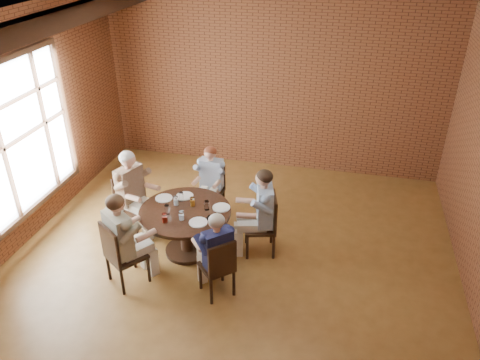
% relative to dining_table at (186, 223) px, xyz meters
% --- Properties ---
extents(floor, '(7.00, 7.00, 0.00)m').
position_rel_dining_table_xyz_m(floor, '(0.70, -0.33, -0.53)').
color(floor, olive).
rests_on(floor, ground).
extents(ceiling, '(7.00, 7.00, 0.00)m').
position_rel_dining_table_xyz_m(ceiling, '(0.70, -0.33, 2.87)').
color(ceiling, silver).
rests_on(ceiling, wall_back).
extents(wall_back, '(7.00, 0.00, 7.00)m').
position_rel_dining_table_xyz_m(wall_back, '(0.70, 3.17, 1.17)').
color(wall_back, brown).
rests_on(wall_back, ground).
extents(wall_left, '(0.00, 7.00, 7.00)m').
position_rel_dining_table_xyz_m(wall_left, '(-2.55, -0.33, 1.17)').
color(wall_left, brown).
rests_on(wall_left, ground).
extents(ceiling_beam, '(0.22, 6.90, 0.26)m').
position_rel_dining_table_xyz_m(ceiling_beam, '(-1.75, -0.33, 2.74)').
color(ceiling_beam, black).
rests_on(ceiling_beam, ceiling).
extents(window, '(0.10, 2.16, 2.36)m').
position_rel_dining_table_xyz_m(window, '(-2.48, 0.07, 1.12)').
color(window, white).
rests_on(window, wall_left).
extents(dining_table, '(1.34, 1.34, 0.75)m').
position_rel_dining_table_xyz_m(dining_table, '(0.00, 0.00, 0.00)').
color(dining_table, black).
rests_on(dining_table, floor).
extents(chair_a, '(0.55, 0.55, 0.96)m').
position_rel_dining_table_xyz_m(chair_a, '(1.15, 0.31, -0.01)').
color(chair_a, black).
rests_on(chair_a, floor).
extents(diner_a, '(0.81, 0.71, 1.38)m').
position_rel_dining_table_xyz_m(diner_a, '(1.06, 0.28, 0.16)').
color(diner_a, '#365C8E').
rests_on(diner_a, floor).
extents(chair_b, '(0.41, 0.41, 0.89)m').
position_rel_dining_table_xyz_m(chair_b, '(0.07, 1.15, -0.04)').
color(chair_b, black).
rests_on(chair_b, floor).
extents(diner_b, '(0.52, 0.62, 1.26)m').
position_rel_dining_table_xyz_m(diner_b, '(0.06, 1.07, 0.10)').
color(diner_b, '#9BADC6').
rests_on(diner_b, floor).
extents(chair_c, '(0.59, 0.59, 0.97)m').
position_rel_dining_table_xyz_m(chair_c, '(-1.07, 0.40, -0.01)').
color(chair_c, black).
rests_on(chair_c, floor).
extents(diner_c, '(0.85, 0.77, 1.39)m').
position_rel_dining_table_xyz_m(diner_c, '(-0.98, 0.37, 0.17)').
color(diner_c, brown).
rests_on(diner_c, floor).
extents(chair_d, '(0.64, 0.64, 0.98)m').
position_rel_dining_table_xyz_m(chair_d, '(-0.63, -0.88, -0.00)').
color(chair_d, black).
rests_on(chair_d, floor).
extents(diner_d, '(0.87, 0.90, 1.40)m').
position_rel_dining_table_xyz_m(diner_d, '(-0.58, -0.80, 0.17)').
color(diner_d, tan).
rests_on(diner_d, floor).
extents(chair_e, '(0.56, 0.56, 0.90)m').
position_rel_dining_table_xyz_m(chair_e, '(0.73, -0.79, -0.04)').
color(chair_e, black).
rests_on(chair_e, floor).
extents(diner_e, '(0.77, 0.77, 1.27)m').
position_rel_dining_table_xyz_m(diner_e, '(0.68, -0.74, 0.11)').
color(diner_e, '#161A3F').
rests_on(diner_e, floor).
extents(plate_a, '(0.26, 0.26, 0.01)m').
position_rel_dining_table_xyz_m(plate_a, '(0.50, 0.18, 0.23)').
color(plate_a, white).
rests_on(plate_a, dining_table).
extents(plate_b, '(0.26, 0.26, 0.01)m').
position_rel_dining_table_xyz_m(plate_b, '(-0.13, 0.37, 0.23)').
color(plate_b, white).
rests_on(plate_b, dining_table).
extents(plate_c, '(0.26, 0.26, 0.01)m').
position_rel_dining_table_xyz_m(plate_c, '(-0.42, 0.23, 0.23)').
color(plate_c, white).
rests_on(plate_c, dining_table).
extents(plate_d, '(0.26, 0.26, 0.01)m').
position_rel_dining_table_xyz_m(plate_d, '(0.29, -0.26, 0.23)').
color(plate_d, white).
rests_on(plate_d, dining_table).
extents(glass_a, '(0.07, 0.07, 0.14)m').
position_rel_dining_table_xyz_m(glass_a, '(0.30, 0.09, 0.29)').
color(glass_a, white).
rests_on(glass_a, dining_table).
extents(glass_b, '(0.07, 0.07, 0.14)m').
position_rel_dining_table_xyz_m(glass_b, '(0.07, 0.14, 0.29)').
color(glass_b, white).
rests_on(glass_b, dining_table).
extents(glass_c, '(0.07, 0.07, 0.14)m').
position_rel_dining_table_xyz_m(glass_c, '(-0.14, 0.24, 0.29)').
color(glass_c, white).
rests_on(glass_c, dining_table).
extents(glass_d, '(0.07, 0.07, 0.14)m').
position_rel_dining_table_xyz_m(glass_d, '(-0.17, 0.11, 0.29)').
color(glass_d, white).
rests_on(glass_d, dining_table).
extents(glass_e, '(0.07, 0.07, 0.14)m').
position_rel_dining_table_xyz_m(glass_e, '(-0.21, -0.15, 0.29)').
color(glass_e, white).
rests_on(glass_e, dining_table).
extents(glass_f, '(0.07, 0.07, 0.14)m').
position_rel_dining_table_xyz_m(glass_f, '(-0.17, -0.35, 0.29)').
color(glass_f, white).
rests_on(glass_f, dining_table).
extents(glass_g, '(0.07, 0.07, 0.14)m').
position_rel_dining_table_xyz_m(glass_g, '(0.04, -0.24, 0.29)').
color(glass_g, white).
rests_on(glass_g, dining_table).
extents(smartphone, '(0.08, 0.14, 0.01)m').
position_rel_dining_table_xyz_m(smartphone, '(0.40, -0.11, 0.23)').
color(smartphone, black).
rests_on(smartphone, dining_table).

